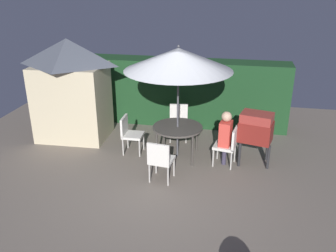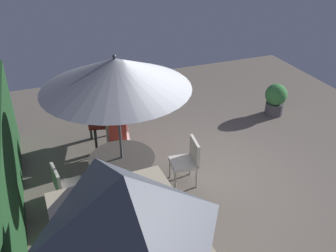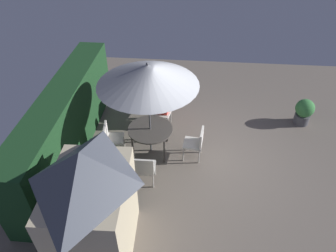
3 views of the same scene
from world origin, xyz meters
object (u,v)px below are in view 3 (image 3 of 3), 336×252
object	(u,v)px
garden_shed	(92,205)
chair_far_side	(111,137)
patio_table	(150,131)
chair_toward_hedge	(145,168)
patio_umbrella	(148,75)
potted_plant_by_shed	(304,111)
bbq_grill	(158,89)
chair_toward_house	(196,142)
person_in_red	(162,104)
chair_near_shed	(163,110)

from	to	relation	value
garden_shed	chair_far_side	size ratio (longest dim) A/B	2.84
garden_shed	patio_table	bearing A→B (deg)	-12.30
chair_toward_hedge	patio_table	bearing A→B (deg)	0.77
patio_umbrella	potted_plant_by_shed	size ratio (longest dim) A/B	3.23
patio_umbrella	bbq_grill	bearing A→B (deg)	-0.13
chair_far_side	chair_toward_house	world-z (taller)	same
bbq_grill	patio_table	bearing A→B (deg)	179.87
patio_umbrella	chair_toward_hedge	size ratio (longest dim) A/B	2.89
chair_toward_house	person_in_red	size ratio (longest dim) A/B	0.71
garden_shed	patio_table	world-z (taller)	garden_shed
chair_toward_hedge	person_in_red	size ratio (longest dim) A/B	0.71
garden_shed	chair_toward_hedge	size ratio (longest dim) A/B	2.84
chair_far_side	chair_toward_hedge	bearing A→B (deg)	-134.58
patio_table	bbq_grill	distance (m)	1.75
chair_near_shed	chair_toward_house	xyz separation A→B (m)	(-1.33, -0.98, 0.00)
chair_far_side	potted_plant_by_shed	bearing A→B (deg)	-72.00
chair_toward_hedge	chair_far_side	bearing A→B (deg)	45.42
patio_table	chair_far_side	bearing A→B (deg)	98.19
bbq_grill	chair_toward_house	world-z (taller)	bbq_grill
garden_shed	patio_table	size ratio (longest dim) A/B	2.23
patio_table	person_in_red	world-z (taller)	person_in_red
patio_table	patio_umbrella	bearing A→B (deg)	180.00
chair_toward_hedge	potted_plant_by_shed	world-z (taller)	chair_toward_hedge
patio_table	chair_toward_house	world-z (taller)	chair_toward_house
patio_table	chair_toward_hedge	distance (m)	1.16
patio_table	person_in_red	distance (m)	1.12
chair_near_shed	chair_far_side	size ratio (longest dim) A/B	1.00
chair_toward_hedge	potted_plant_by_shed	xyz separation A→B (m)	(2.73, -4.29, -0.09)
patio_table	potted_plant_by_shed	world-z (taller)	potted_plant_by_shed
chair_near_shed	chair_toward_hedge	world-z (taller)	same
chair_far_side	person_in_red	distance (m)	1.74
person_in_red	chair_far_side	bearing A→B (deg)	135.95
patio_table	chair_near_shed	distance (m)	1.21
patio_umbrella	chair_toward_hedge	world-z (taller)	patio_umbrella
chair_near_shed	potted_plant_by_shed	world-z (taller)	chair_near_shed
bbq_grill	chair_near_shed	xyz separation A→B (m)	(-0.56, -0.20, -0.33)
chair_far_side	garden_shed	bearing A→B (deg)	-171.82
chair_toward_house	patio_umbrella	bearing A→B (deg)	82.83
potted_plant_by_shed	patio_table	bearing A→B (deg)	110.16
potted_plant_by_shed	person_in_red	bearing A→B (deg)	96.76
bbq_grill	chair_toward_house	xyz separation A→B (m)	(-1.89, -1.18, -0.33)
chair_toward_house	potted_plant_by_shed	bearing A→B (deg)	-60.98
chair_toward_house	potted_plant_by_shed	xyz separation A→B (m)	(1.73, -3.12, -0.09)
chair_toward_hedge	chair_toward_house	bearing A→B (deg)	-49.50
chair_toward_hedge	chair_toward_house	distance (m)	1.54
bbq_grill	chair_near_shed	size ratio (longest dim) A/B	1.33
bbq_grill	potted_plant_by_shed	xyz separation A→B (m)	(-0.16, -4.30, -0.42)
bbq_grill	potted_plant_by_shed	bearing A→B (deg)	-92.09
patio_umbrella	chair_toward_hedge	bearing A→B (deg)	-179.23
garden_shed	chair_near_shed	xyz separation A→B (m)	(4.01, -0.83, -0.78)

